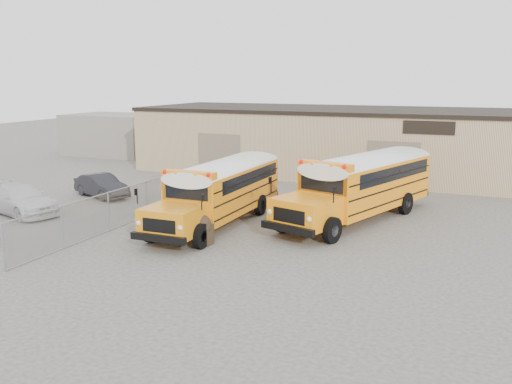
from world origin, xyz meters
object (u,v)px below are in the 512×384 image
at_px(school_bus_left, 268,168).
at_px(tarp_bundle, 200,229).
at_px(school_bus_right, 420,166).
at_px(car_white, 19,199).
at_px(car_dark, 102,186).

xyz_separation_m(school_bus_left, tarp_bundle, (0.96, -9.90, -1.05)).
relative_size(school_bus_right, tarp_bundle, 8.56).
height_order(car_white, car_dark, car_white).
height_order(school_bus_left, car_dark, school_bus_left).
bearing_deg(car_white, car_dark, 2.47).
relative_size(school_bus_left, school_bus_right, 0.90).
distance_m(school_bus_left, tarp_bundle, 10.00).
relative_size(school_bus_left, car_white, 1.98).
distance_m(tarp_bundle, car_white, 11.21).
bearing_deg(car_dark, tarp_bundle, -100.42).
bearing_deg(tarp_bundle, school_bus_right, 62.37).
relative_size(school_bus_right, car_white, 2.19).
relative_size(car_white, car_dark, 1.27).
height_order(tarp_bundle, car_white, car_white).
bearing_deg(school_bus_left, car_dark, -157.94).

